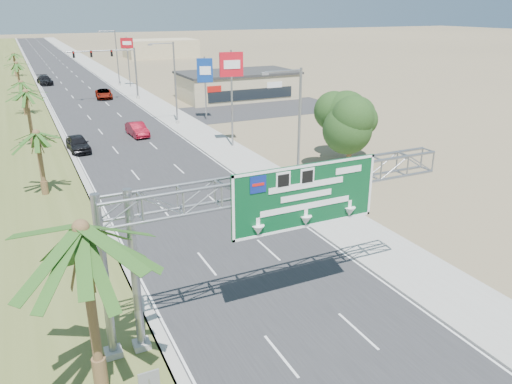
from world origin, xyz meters
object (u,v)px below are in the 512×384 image
at_px(signal_mast, 123,69).
at_px(pole_sign_blue, 205,73).
at_px(sign_gantry, 270,197).
at_px(pole_sign_red_far, 127,47).
at_px(car_mid_lane, 137,129).
at_px(car_left_lane, 78,144).
at_px(car_far, 45,80).
at_px(store_building, 238,86).
at_px(palm_near, 81,230).
at_px(car_right_lane, 104,94).
at_px(pole_sign_red_near, 231,71).

distance_m(signal_mast, pole_sign_blue, 20.20).
bearing_deg(sign_gantry, pole_sign_red_far, 82.44).
xyz_separation_m(sign_gantry, car_mid_lane, (2.56, 38.07, -5.29)).
bearing_deg(car_left_lane, car_mid_lane, 25.51).
bearing_deg(sign_gantry, car_left_lane, 97.31).
bearing_deg(car_far, store_building, -53.90).
distance_m(car_mid_lane, pole_sign_blue, 12.49).
distance_m(palm_near, signal_mast, 65.60).
xyz_separation_m(sign_gantry, signal_mast, (6.23, 62.05, -1.21)).
distance_m(car_right_lane, pole_sign_red_far, 13.84).
bearing_deg(pole_sign_blue, car_mid_lane, -154.38).
bearing_deg(pole_sign_red_near, sign_gantry, -109.97).
bearing_deg(signal_mast, car_right_lane, 129.31).
height_order(palm_near, car_left_lane, palm_near).
bearing_deg(car_mid_lane, store_building, 37.61).
bearing_deg(signal_mast, pole_sign_blue, -71.04).
bearing_deg(pole_sign_blue, pole_sign_red_near, -99.11).
bearing_deg(car_left_lane, palm_near, -99.28).
distance_m(store_building, car_right_lane, 21.66).
distance_m(signal_mast, car_left_lane, 30.04).
bearing_deg(car_mid_lane, car_left_lane, -154.81).
xyz_separation_m(car_far, pole_sign_red_far, (13.96, -10.13, 6.24)).
height_order(car_left_lane, pole_sign_blue, pole_sign_blue).
relative_size(car_right_lane, pole_sign_red_far, 0.60).
bearing_deg(car_far, car_left_lane, -96.54).
height_order(palm_near, signal_mast, palm_near).
relative_size(sign_gantry, store_building, 0.93).
bearing_deg(car_mid_lane, palm_near, -108.66).
xyz_separation_m(pole_sign_red_near, pole_sign_blue, (2.23, 13.91, -1.87)).
xyz_separation_m(palm_near, car_right_lane, (11.66, 67.28, -6.19)).
bearing_deg(sign_gantry, car_mid_lane, 86.15).
distance_m(palm_near, store_building, 66.04).
relative_size(car_mid_lane, pole_sign_blue, 0.58).
height_order(pole_sign_red_near, pole_sign_red_far, pole_sign_red_near).
bearing_deg(car_far, pole_sign_red_far, -41.95).
height_order(palm_near, pole_sign_blue, palm_near).
relative_size(signal_mast, pole_sign_red_near, 1.04).
bearing_deg(car_mid_lane, sign_gantry, -97.53).
distance_m(store_building, car_mid_lane, 27.31).
height_order(sign_gantry, car_right_lane, sign_gantry).
xyz_separation_m(car_mid_lane, pole_sign_red_far, (7.50, 37.72, 6.30)).
height_order(pole_sign_red_near, pole_sign_blue, pole_sign_red_near).
xyz_separation_m(car_right_lane, car_far, (-7.43, 20.56, 0.09)).
height_order(sign_gantry, car_far, sign_gantry).
relative_size(car_mid_lane, car_right_lane, 0.88).
xyz_separation_m(car_mid_lane, car_right_lane, (0.96, 27.29, -0.03)).
bearing_deg(car_right_lane, sign_gantry, -87.37).
bearing_deg(pole_sign_blue, pole_sign_red_far, 94.75).
xyz_separation_m(car_left_lane, pole_sign_red_far, (14.45, 41.55, 6.25)).
relative_size(car_far, pole_sign_red_far, 0.64).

